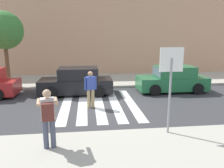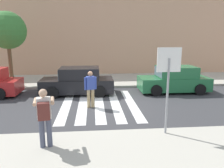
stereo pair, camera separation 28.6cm
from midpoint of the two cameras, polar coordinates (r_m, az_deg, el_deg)
The scene contains 14 objects.
ground_plane at distance 10.65m, azimuth -2.56°, elevation -5.63°, with size 120.00×120.00×0.00m, color #38383A.
sidewalk_far at distance 16.45m, azimuth -3.48°, elevation 1.03°, with size 60.00×4.80×0.14m, color #B2AD9E.
building_facade_far at distance 20.53m, azimuth -3.96°, elevation 12.48°, with size 56.00×4.00×6.70m, color tan.
crosswalk_stripe_0 at distance 10.89m, azimuth -11.08°, elevation -5.41°, with size 0.44×5.20×0.01m, color silver.
crosswalk_stripe_1 at distance 10.84m, azimuth -6.85°, elevation -5.36°, with size 0.44×5.20×0.01m, color silver.
crosswalk_stripe_2 at distance 10.84m, azimuth -2.60°, elevation -5.28°, with size 0.44×5.20×0.01m, color silver.
crosswalk_stripe_3 at distance 10.90m, azimuth 1.62°, elevation -5.17°, with size 0.44×5.20×0.01m, color silver.
crosswalk_stripe_4 at distance 11.02m, azimuth 5.77°, elevation -5.04°, with size 0.44×5.20×0.01m, color silver.
stop_sign at distance 7.10m, azimuth 15.66°, elevation 3.06°, with size 0.76×0.08×2.81m.
photographer_with_backpack at distance 6.41m, azimuth -16.05°, elevation -7.39°, with size 0.67×0.91×1.72m.
pedestrian_crossing at distance 10.15m, azimuth -4.83°, elevation -0.85°, with size 0.56×0.33×1.72m.
parked_car_black at distance 12.70m, azimuth -8.23°, elevation 0.59°, with size 4.10×1.92×1.55m.
parked_car_green at distance 13.62m, azimuth 16.48°, elevation 1.00°, with size 4.10×1.92×1.55m.
street_tree_west at distance 15.62m, azimuth -25.21°, elevation 12.49°, with size 2.36×2.36×4.70m.
Camera 2 is at (-0.28, -10.14, 3.27)m, focal length 35.00 mm.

